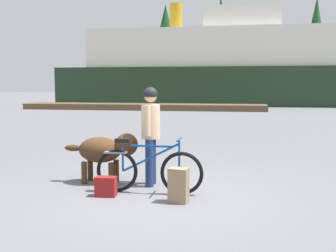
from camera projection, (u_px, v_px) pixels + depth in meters
The scene contains 11 objects.
ground_plane at pixel (158, 196), 6.33m from camera, with size 160.00×160.00×0.00m, color slate.
bicycle at pixel (148, 170), 6.45m from camera, with size 1.75×0.44×0.90m.
person_cyclist at pixel (151, 127), 6.91m from camera, with size 0.32×0.53×1.70m.
dog at pixel (106, 150), 7.12m from camera, with size 1.35×0.53×0.89m.
backpack at pixel (179, 185), 5.96m from camera, with size 0.28×0.20×0.51m, color #8C7251.
handbag_pannier at pixel (106, 186), 6.30m from camera, with size 0.32×0.18×0.31m, color maroon.
dock_pier at pixel (143, 107), 28.13m from camera, with size 16.85×2.38×0.40m, color brown.
ferry_boat at pixel (212, 69), 35.17m from camera, with size 25.80×7.14×8.76m.
pine_tree_far_left at pixel (166, 39), 49.40m from camera, with size 4.02×4.02×11.46m.
pine_tree_center at pixel (220, 39), 46.22m from camera, with size 3.27×3.27×11.65m.
pine_tree_far_right at pixel (316, 38), 44.26m from camera, with size 3.21×3.21×11.29m.
Camera 1 is at (1.23, -6.06, 1.74)m, focal length 43.17 mm.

